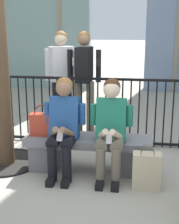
{
  "coord_description": "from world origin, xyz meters",
  "views": [
    {
      "loc": [
        0.59,
        -3.95,
        1.87
      ],
      "look_at": [
        0.0,
        0.1,
        0.75
      ],
      "focal_mm": 53.79,
      "sensor_mm": 36.0,
      "label": 1
    }
  ],
  "objects_px": {
    "seated_person_with_phone": "(63,124)",
    "bystander_further_back": "(84,75)",
    "shopping_bag": "(147,171)",
    "bystander_at_railing": "(62,75)",
    "stone_bench": "(88,150)",
    "seated_person_companion": "(111,126)",
    "handbag_on_bench": "(43,124)"
  },
  "relations": [
    {
      "from": "seated_person_with_phone",
      "to": "bystander_further_back",
      "type": "height_order",
      "value": "bystander_further_back"
    },
    {
      "from": "shopping_bag",
      "to": "bystander_at_railing",
      "type": "relative_size",
      "value": 0.31
    },
    {
      "from": "bystander_at_railing",
      "to": "stone_bench",
      "type": "bearing_deg",
      "value": -65.4
    },
    {
      "from": "shopping_bag",
      "to": "bystander_further_back",
      "type": "bearing_deg",
      "value": 119.26
    },
    {
      "from": "stone_bench",
      "to": "seated_person_companion",
      "type": "bearing_deg",
      "value": -23.97
    },
    {
      "from": "stone_bench",
      "to": "handbag_on_bench",
      "type": "distance_m",
      "value": 0.67
    },
    {
      "from": "seated_person_companion",
      "to": "bystander_further_back",
      "type": "bearing_deg",
      "value": 110.23
    },
    {
      "from": "shopping_bag",
      "to": "bystander_further_back",
      "type": "xyz_separation_m",
      "value": [
        -1.01,
        1.8,
        0.78
      ]
    },
    {
      "from": "seated_person_with_phone",
      "to": "bystander_at_railing",
      "type": "height_order",
      "value": "bystander_at_railing"
    },
    {
      "from": "seated_person_companion",
      "to": "shopping_bag",
      "type": "height_order",
      "value": "seated_person_companion"
    },
    {
      "from": "seated_person_with_phone",
      "to": "handbag_on_bench",
      "type": "bearing_deg",
      "value": 157.79
    },
    {
      "from": "seated_person_companion",
      "to": "stone_bench",
      "type": "bearing_deg",
      "value": 156.03
    },
    {
      "from": "handbag_on_bench",
      "to": "bystander_further_back",
      "type": "bearing_deg",
      "value": 78.18
    },
    {
      "from": "seated_person_companion",
      "to": "bystander_further_back",
      "type": "relative_size",
      "value": 0.71
    },
    {
      "from": "seated_person_companion",
      "to": "handbag_on_bench",
      "type": "relative_size",
      "value": 3.01
    },
    {
      "from": "handbag_on_bench",
      "to": "bystander_further_back",
      "type": "distance_m",
      "value": 1.51
    },
    {
      "from": "shopping_bag",
      "to": "bystander_further_back",
      "type": "height_order",
      "value": "bystander_further_back"
    },
    {
      "from": "seated_person_with_phone",
      "to": "seated_person_companion",
      "type": "distance_m",
      "value": 0.58
    },
    {
      "from": "stone_bench",
      "to": "handbag_on_bench",
      "type": "bearing_deg",
      "value": -179.01
    },
    {
      "from": "handbag_on_bench",
      "to": "bystander_further_back",
      "type": "height_order",
      "value": "bystander_further_back"
    },
    {
      "from": "stone_bench",
      "to": "seated_person_with_phone",
      "type": "xyz_separation_m",
      "value": [
        -0.29,
        -0.13,
        0.38
      ]
    },
    {
      "from": "handbag_on_bench",
      "to": "shopping_bag",
      "type": "xyz_separation_m",
      "value": [
        1.31,
        -0.38,
        -0.38
      ]
    },
    {
      "from": "seated_person_companion",
      "to": "bystander_at_railing",
      "type": "distance_m",
      "value": 1.89
    },
    {
      "from": "stone_bench",
      "to": "shopping_bag",
      "type": "xyz_separation_m",
      "value": [
        0.73,
        -0.39,
        -0.05
      ]
    },
    {
      "from": "seated_person_with_phone",
      "to": "handbag_on_bench",
      "type": "distance_m",
      "value": 0.32
    },
    {
      "from": "bystander_further_back",
      "to": "stone_bench",
      "type": "bearing_deg",
      "value": -78.8
    },
    {
      "from": "seated_person_with_phone",
      "to": "seated_person_companion",
      "type": "height_order",
      "value": "same"
    },
    {
      "from": "stone_bench",
      "to": "bystander_at_railing",
      "type": "xyz_separation_m",
      "value": [
        -0.67,
        1.46,
        0.73
      ]
    },
    {
      "from": "handbag_on_bench",
      "to": "shopping_bag",
      "type": "bearing_deg",
      "value": -15.99
    },
    {
      "from": "shopping_bag",
      "to": "bystander_further_back",
      "type": "relative_size",
      "value": 0.31
    },
    {
      "from": "stone_bench",
      "to": "bystander_further_back",
      "type": "bearing_deg",
      "value": 101.2
    },
    {
      "from": "stone_bench",
      "to": "handbag_on_bench",
      "type": "relative_size",
      "value": 3.97
    }
  ]
}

